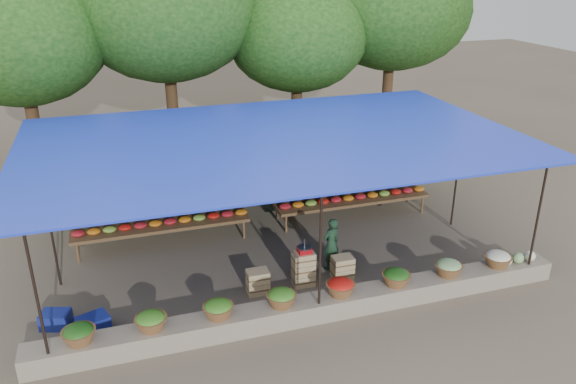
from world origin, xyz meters
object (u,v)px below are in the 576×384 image
object	(u,v)px
crate_counter	(302,272)
blue_crate_front	(93,324)
blue_crate_back	(56,320)
weighing_scale	(304,249)
vendor_seated	(331,244)

from	to	relation	value
crate_counter	blue_crate_front	xyz separation A→B (m)	(-4.23, -0.37, -0.14)
blue_crate_front	blue_crate_back	size ratio (longest dim) A/B	1.06
crate_counter	blue_crate_front	bearing A→B (deg)	-174.97
crate_counter	blue_crate_front	distance (m)	4.25
crate_counter	blue_crate_back	size ratio (longest dim) A/B	4.49
weighing_scale	vendor_seated	bearing A→B (deg)	30.58
vendor_seated	crate_counter	bearing A→B (deg)	9.44
crate_counter	weighing_scale	size ratio (longest dim) A/B	7.48
blue_crate_front	blue_crate_back	world-z (taller)	blue_crate_front
weighing_scale	blue_crate_front	world-z (taller)	weighing_scale
weighing_scale	blue_crate_front	size ratio (longest dim) A/B	0.57
crate_counter	blue_crate_front	size ratio (longest dim) A/B	4.23
vendor_seated	blue_crate_front	distance (m)	5.16
crate_counter	vendor_seated	xyz separation A→B (m)	(0.84, 0.47, 0.30)
weighing_scale	blue_crate_back	size ratio (longest dim) A/B	0.60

